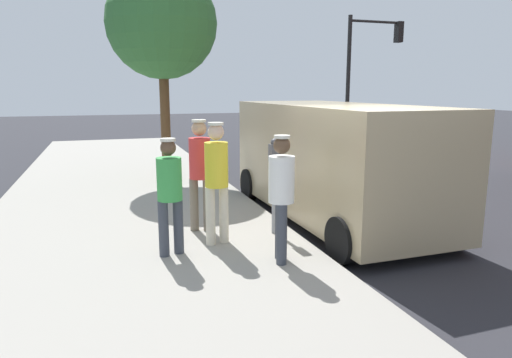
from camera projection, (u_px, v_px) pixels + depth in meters
The scene contains 10 objects.
ground_plane at pixel (366, 244), 7.32m from camera, with size 80.00×80.00×0.00m, color #2D2D33.
sidewalk_slab at pixel (140, 266), 6.23m from camera, with size 5.00×32.00×0.15m, color #9E998E.
parking_meter_near at pixel (274, 170), 7.23m from camera, with size 0.14×0.18×1.52m.
pedestrian_in_white at pixel (281, 191), 6.03m from camera, with size 0.34×0.35×1.69m.
pedestrian_in_red at pixel (200, 168), 7.36m from camera, with size 0.34×0.34×1.80m.
pedestrian_in_yellow at pixel (217, 175), 6.72m from camera, with size 0.35×0.34×1.80m.
pedestrian_in_green at pixel (170, 190), 6.28m from camera, with size 0.35×0.34×1.63m.
parked_van at pixel (333, 159), 8.53m from camera, with size 2.21×5.24×2.15m.
traffic_light_corner at pixel (368, 61), 18.26m from camera, with size 2.48×0.42×5.20m.
street_tree at pixel (162, 24), 11.13m from camera, with size 2.67×2.67×5.16m.
Camera 1 is at (3.86, 6.08, 2.42)m, focal length 32.45 mm.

